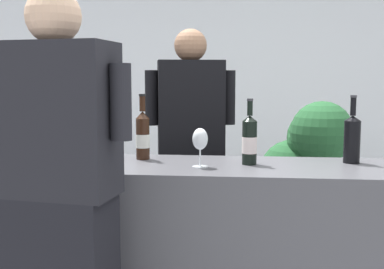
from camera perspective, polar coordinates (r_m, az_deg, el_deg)
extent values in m
cube|color=silver|center=(4.95, 3.10, 6.93)|extent=(8.00, 0.10, 2.80)
cube|color=#4C4C51|center=(2.52, -0.05, -14.22)|extent=(2.07, 0.58, 0.95)
cylinder|color=black|center=(2.43, -16.40, -1.06)|extent=(0.08, 0.08, 0.22)
cone|color=black|center=(2.42, -16.50, 1.83)|extent=(0.08, 0.08, 0.03)
cylinder|color=black|center=(2.42, -16.54, 3.08)|extent=(0.03, 0.03, 0.08)
cylinder|color=black|center=(2.41, -16.57, 4.15)|extent=(0.04, 0.04, 0.01)
cylinder|color=black|center=(2.62, -18.29, -0.83)|extent=(0.08, 0.08, 0.20)
cone|color=black|center=(2.61, -18.38, 1.62)|extent=(0.08, 0.08, 0.03)
cylinder|color=black|center=(2.60, -18.42, 2.73)|extent=(0.03, 0.03, 0.07)
cylinder|color=black|center=(2.60, -18.46, 3.66)|extent=(0.03, 0.03, 0.01)
cylinder|color=silver|center=(2.62, -18.28, -1.05)|extent=(0.08, 0.08, 0.07)
cylinder|color=black|center=(2.55, -5.88, -0.53)|extent=(0.07, 0.07, 0.22)
cone|color=black|center=(2.53, -5.92, 2.33)|extent=(0.07, 0.07, 0.04)
cylinder|color=black|center=(2.53, -5.93, 3.66)|extent=(0.03, 0.03, 0.08)
cylinder|color=black|center=(2.53, -5.94, 4.69)|extent=(0.04, 0.04, 0.01)
cylinder|color=silver|center=(2.55, -5.88, -0.77)|extent=(0.07, 0.07, 0.07)
cylinder|color=black|center=(2.51, -18.97, -1.35)|extent=(0.07, 0.07, 0.18)
cone|color=black|center=(2.50, -19.07, 1.14)|extent=(0.07, 0.07, 0.04)
cylinder|color=black|center=(2.49, -19.12, 2.57)|extent=(0.03, 0.03, 0.09)
cylinder|color=#333338|center=(2.49, -19.17, 3.73)|extent=(0.04, 0.04, 0.01)
cylinder|color=black|center=(2.39, 6.86, -1.00)|extent=(0.07, 0.07, 0.22)
cone|color=black|center=(2.38, 6.90, 1.91)|extent=(0.07, 0.07, 0.03)
cylinder|color=black|center=(2.38, 6.92, 3.12)|extent=(0.03, 0.03, 0.07)
cylinder|color=#333338|center=(2.38, 6.93, 4.13)|extent=(0.03, 0.03, 0.01)
cylinder|color=silver|center=(2.40, 6.86, -1.26)|extent=(0.07, 0.07, 0.08)
cylinder|color=black|center=(2.55, 18.50, -0.84)|extent=(0.08, 0.08, 0.21)
cone|color=black|center=(2.54, 18.60, 1.85)|extent=(0.08, 0.08, 0.03)
cylinder|color=black|center=(2.54, 18.65, 3.17)|extent=(0.03, 0.03, 0.09)
cylinder|color=#333338|center=(2.53, 18.69, 4.33)|extent=(0.03, 0.03, 0.01)
cylinder|color=silver|center=(2.32, 0.96, -3.85)|extent=(0.08, 0.08, 0.00)
cylinder|color=silver|center=(2.31, 0.97, -2.75)|extent=(0.01, 0.01, 0.09)
ellipsoid|color=silver|center=(2.30, 0.97, -0.53)|extent=(0.08, 0.08, 0.11)
ellipsoid|color=maroon|center=(2.30, 0.97, -0.99)|extent=(0.06, 0.06, 0.04)
cylinder|color=silver|center=(2.54, -12.38, -0.99)|extent=(0.20, 0.20, 0.19)
torus|color=silver|center=(2.53, -12.44, 1.23)|extent=(0.21, 0.21, 0.01)
cube|color=black|center=(3.11, -0.18, -10.76)|extent=(0.40, 0.31, 0.88)
cube|color=black|center=(2.98, -0.18, 3.02)|extent=(0.44, 0.32, 0.60)
sphere|color=#8C664C|center=(2.98, -0.18, 10.57)|extent=(0.20, 0.20, 0.20)
cylinder|color=black|center=(3.01, 4.41, 4.41)|extent=(0.08, 0.08, 0.34)
cylinder|color=black|center=(2.96, -4.84, 4.37)|extent=(0.08, 0.08, 0.34)
cube|color=black|center=(1.91, -15.81, 1.70)|extent=(0.48, 0.30, 0.59)
sphere|color=#D8AD8C|center=(1.92, -16.18, 13.38)|extent=(0.21, 0.21, 0.21)
cylinder|color=black|center=(1.79, -8.48, 3.84)|extent=(0.08, 0.08, 0.28)
cylinder|color=brown|center=(3.62, 13.45, -13.62)|extent=(0.39, 0.39, 0.26)
sphere|color=#23562D|center=(3.52, 12.81, -3.88)|extent=(0.35, 0.35, 0.35)
sphere|color=#23562D|center=(3.49, 11.93, -4.51)|extent=(0.48, 0.48, 0.48)
sphere|color=#23562D|center=(3.46, 14.53, -0.34)|extent=(0.40, 0.40, 0.40)
sphere|color=#23562D|center=(3.42, 14.30, -5.93)|extent=(0.42, 0.42, 0.42)
sphere|color=#23562D|center=(3.39, 13.77, -0.94)|extent=(0.30, 0.30, 0.30)
sphere|color=#23562D|center=(3.33, 15.20, 0.23)|extent=(0.42, 0.42, 0.42)
cylinder|color=#4C3823|center=(3.50, 13.64, -7.00)|extent=(0.05, 0.05, 0.60)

